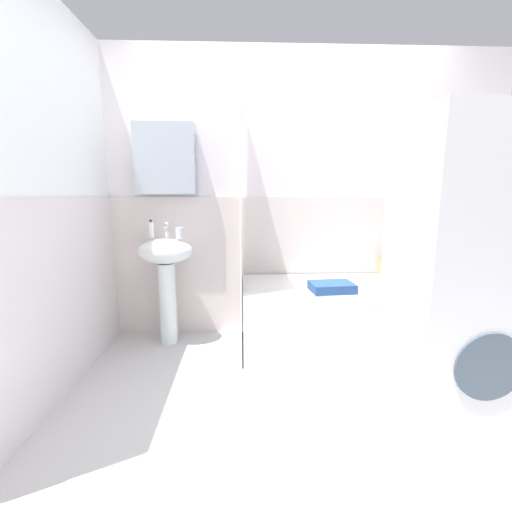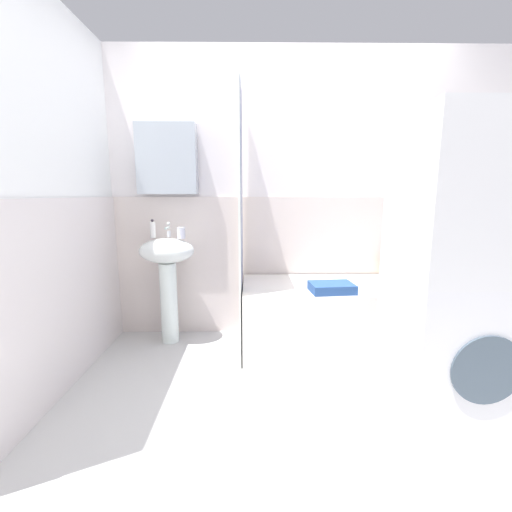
# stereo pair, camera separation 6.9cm
# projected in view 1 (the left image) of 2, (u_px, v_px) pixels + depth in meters

# --- Properties ---
(ground_plane) EXTENTS (4.80, 5.60, 0.04)m
(ground_plane) POSITION_uv_depth(u_px,v_px,m) (322.00, 420.00, 1.94)
(ground_plane) COLOR silver
(wall_back_tiled) EXTENTS (3.60, 0.18, 2.40)m
(wall_back_tiled) POSITION_uv_depth(u_px,v_px,m) (286.00, 204.00, 2.98)
(wall_back_tiled) COLOR white
(wall_back_tiled) RESTS_ON ground_plane
(wall_left_tiled) EXTENTS (0.07, 1.81, 2.40)m
(wall_left_tiled) POSITION_uv_depth(u_px,v_px,m) (48.00, 212.00, 2.02)
(wall_left_tiled) COLOR white
(wall_left_tiled) RESTS_ON ground_plane
(sink) EXTENTS (0.44, 0.34, 0.87)m
(sink) POSITION_uv_depth(u_px,v_px,m) (166.00, 268.00, 2.80)
(sink) COLOR white
(sink) RESTS_ON ground_plane
(faucet) EXTENTS (0.03, 0.12, 0.12)m
(faucet) POSITION_uv_depth(u_px,v_px,m) (167.00, 230.00, 2.83)
(faucet) COLOR silver
(faucet) RESTS_ON sink
(soap_dispenser) EXTENTS (0.04, 0.04, 0.15)m
(soap_dispenser) POSITION_uv_depth(u_px,v_px,m) (151.00, 230.00, 2.78)
(soap_dispenser) COLOR white
(soap_dispenser) RESTS_ON sink
(toothbrush_cup) EXTENTS (0.06, 0.06, 0.09)m
(toothbrush_cup) POSITION_uv_depth(u_px,v_px,m) (180.00, 233.00, 2.76)
(toothbrush_cup) COLOR silver
(toothbrush_cup) RESTS_ON sink
(bathtub) EXTENTS (1.41, 0.67, 0.53)m
(bathtub) POSITION_uv_depth(u_px,v_px,m) (331.00, 316.00, 2.77)
(bathtub) COLOR white
(bathtub) RESTS_ON ground_plane
(shower_curtain) EXTENTS (0.01, 0.67, 2.00)m
(shower_curtain) POSITION_uv_depth(u_px,v_px,m) (241.00, 224.00, 2.61)
(shower_curtain) COLOR white
(shower_curtain) RESTS_ON ground_plane
(conditioner_bottle) EXTENTS (0.05, 0.05, 0.16)m
(conditioner_bottle) POSITION_uv_depth(u_px,v_px,m) (395.00, 267.00, 2.99)
(conditioner_bottle) COLOR #34569E
(conditioner_bottle) RESTS_ON bathtub
(body_wash_bottle) EXTENTS (0.06, 0.06, 0.18)m
(body_wash_bottle) POSITION_uv_depth(u_px,v_px,m) (383.00, 266.00, 2.99)
(body_wash_bottle) COLOR gold
(body_wash_bottle) RESTS_ON bathtub
(towel_folded) EXTENTS (0.32, 0.25, 0.06)m
(towel_folded) POSITION_uv_depth(u_px,v_px,m) (332.00, 287.00, 2.50)
(towel_folded) COLOR #2A4D8D
(towel_folded) RESTS_ON bathtub
(washer_dryer_stack) EXTENTS (0.60, 0.58, 1.61)m
(washer_dryer_stack) POSITION_uv_depth(u_px,v_px,m) (459.00, 275.00, 1.80)
(washer_dryer_stack) COLOR white
(washer_dryer_stack) RESTS_ON ground_plane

